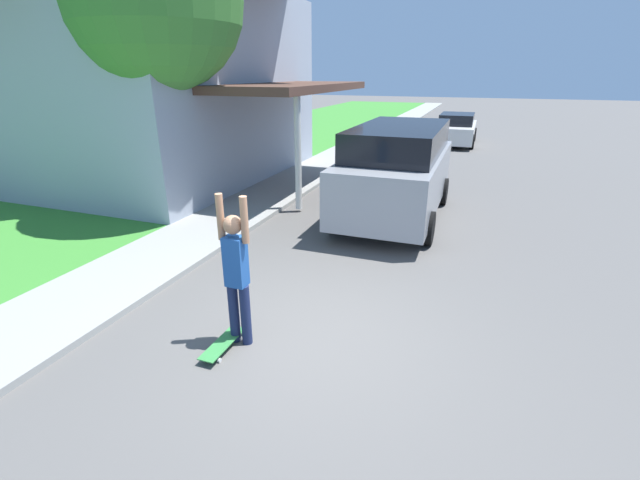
% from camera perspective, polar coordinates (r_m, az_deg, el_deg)
% --- Properties ---
extents(ground_plane, '(120.00, 120.00, 0.00)m').
position_cam_1_polar(ground_plane, '(5.85, -1.28, -12.57)').
color(ground_plane, '#54514F').
extents(lawn, '(10.00, 80.00, 0.08)m').
position_cam_1_polar(lawn, '(14.73, -22.23, 7.21)').
color(lawn, '#387F2D').
rests_on(lawn, ground_plane).
extents(sidewalk, '(1.80, 80.00, 0.10)m').
position_cam_1_polar(sidewalk, '(12.24, -6.63, 6.07)').
color(sidewalk, gray).
rests_on(sidewalk, ground_plane).
extents(house, '(10.93, 9.52, 8.26)m').
position_cam_1_polar(house, '(15.59, -23.20, 23.98)').
color(house, '#99A3B2').
rests_on(house, lawn).
extents(lawn_tree_near, '(3.65, 3.65, 6.42)m').
position_cam_1_polar(lawn_tree_near, '(10.76, -21.11, 27.55)').
color(lawn_tree_near, brown).
rests_on(lawn_tree_near, lawn).
extents(suv_parked, '(2.18, 4.90, 2.15)m').
position_cam_1_polar(suv_parked, '(10.27, 10.25, 9.22)').
color(suv_parked, gray).
rests_on(suv_parked, ground_plane).
extents(car_down_street, '(1.85, 4.37, 1.43)m').
position_cam_1_polar(car_down_street, '(22.29, 17.69, 13.89)').
color(car_down_street, silver).
rests_on(car_down_street, ground_plane).
extents(skateboarder, '(0.41, 0.23, 1.97)m').
position_cam_1_polar(skateboarder, '(5.32, -11.09, -4.01)').
color(skateboarder, '#192347').
rests_on(skateboarder, ground_plane).
extents(skateboard, '(0.23, 0.79, 0.10)m').
position_cam_1_polar(skateboard, '(5.69, -12.82, -13.32)').
color(skateboard, '#337F3D').
rests_on(skateboard, ground_plane).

